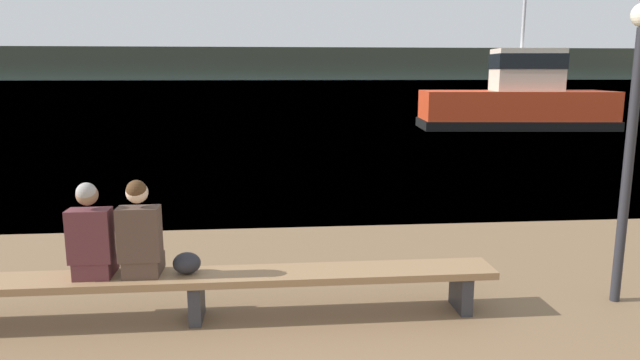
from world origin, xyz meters
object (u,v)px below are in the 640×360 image
(person_right, at_px, (140,235))
(shopping_bag, at_px, (187,263))
(tugboat_red, at_px, (517,104))
(deck_lamp_post, at_px, (633,121))
(person_left, at_px, (91,237))
(bench_main, at_px, (196,283))

(person_right, relative_size, shopping_bag, 3.53)
(tugboat_red, height_order, deck_lamp_post, tugboat_red)
(person_left, distance_m, deck_lamp_post, 5.52)
(deck_lamp_post, bearing_deg, person_right, -179.37)
(person_left, bearing_deg, bench_main, -0.54)
(person_right, bearing_deg, shopping_bag, 2.75)
(shopping_bag, height_order, tugboat_red, tugboat_red)
(shopping_bag, height_order, deck_lamp_post, deck_lamp_post)
(shopping_bag, bearing_deg, bench_main, -18.96)
(person_left, xyz_separation_m, person_right, (0.46, -0.00, 0.01))
(shopping_bag, xyz_separation_m, tugboat_red, (11.58, 18.36, 0.49))
(shopping_bag, distance_m, tugboat_red, 21.72)
(shopping_bag, relative_size, tugboat_red, 0.03)
(person_right, bearing_deg, tugboat_red, 56.84)
(person_left, relative_size, shopping_bag, 3.47)
(person_right, height_order, deck_lamp_post, deck_lamp_post)
(deck_lamp_post, bearing_deg, bench_main, -179.19)
(bench_main, bearing_deg, shopping_bag, 161.04)
(bench_main, xyz_separation_m, deck_lamp_post, (4.45, 0.06, 1.56))
(person_right, bearing_deg, deck_lamp_post, 0.63)
(bench_main, distance_m, person_left, 1.09)
(shopping_bag, bearing_deg, person_right, -177.25)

